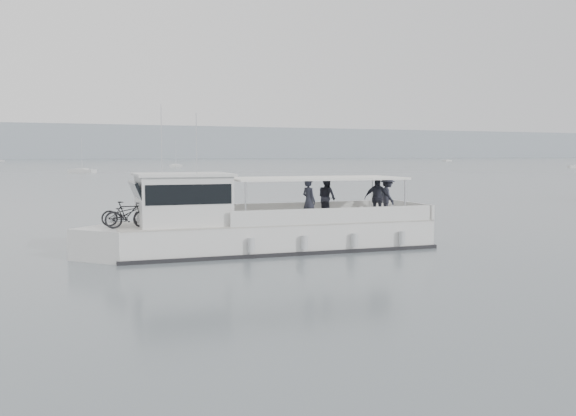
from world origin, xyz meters
name	(u,v)px	position (x,y,z in m)	size (l,w,h in m)	color
ground	(428,249)	(0.00, 0.00, 0.00)	(1400.00, 1400.00, 0.00)	#556064
headland	(10,142)	(0.00, 560.00, 14.00)	(1400.00, 90.00, 28.00)	#939EA8
tour_boat	(246,227)	(-6.59, 2.40, 0.94)	(13.74, 4.56, 5.72)	silver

